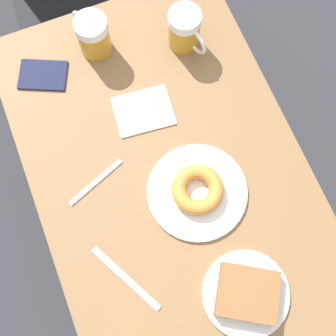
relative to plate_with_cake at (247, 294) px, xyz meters
name	(u,v)px	position (x,y,z in m)	size (l,w,h in m)	color
ground_plane	(168,223)	(-0.06, 0.35, -0.77)	(8.00, 8.00, 0.00)	#333338
table	(168,178)	(-0.06, 0.35, -0.09)	(0.67, 1.06, 0.75)	olive
plate_with_cake	(247,294)	(0.00, 0.00, 0.00)	(0.20, 0.20, 0.05)	white
plate_with_donut	(197,191)	(-0.01, 0.27, 0.00)	(0.25, 0.25, 0.05)	white
beer_mug_left	(185,30)	(0.12, 0.67, 0.04)	(0.09, 0.13, 0.12)	#C68C23
beer_mug_center	(93,35)	(-0.11, 0.75, 0.04)	(0.09, 0.13, 0.12)	#C68C23
napkin_folded	(142,111)	(-0.06, 0.52, -0.02)	(0.16, 0.13, 0.00)	white
fork	(96,182)	(-0.23, 0.39, -0.02)	(0.16, 0.07, 0.00)	silver
knife	(126,278)	(-0.25, 0.14, -0.02)	(0.11, 0.20, 0.00)	silver
passport_near_edge	(43,75)	(-0.27, 0.72, -0.02)	(0.15, 0.13, 0.01)	#141938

